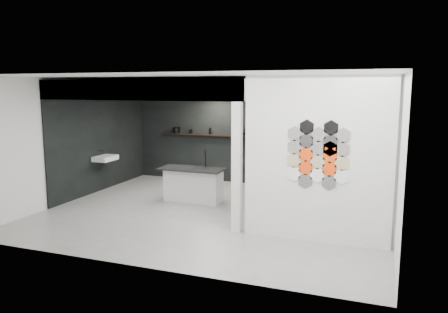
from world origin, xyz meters
TOP-DOWN VIEW (x-y plane):
  - floor at (0.00, 0.00)m, footprint 7.00×6.00m
  - partition_panel at (2.23, -1.00)m, footprint 2.45×0.15m
  - bay_clad_back at (-1.30, 2.97)m, footprint 4.40×0.04m
  - bay_clad_left at (-3.47, 1.00)m, footprint 0.04×4.00m
  - bulkhead at (-1.30, 1.00)m, footprint 4.40×4.00m
  - corner_column at (0.82, -1.00)m, footprint 0.16×0.16m
  - fascia_beam at (-1.30, -0.92)m, footprint 4.40×0.16m
  - wall_basin at (-3.24, 0.80)m, footprint 0.40×0.60m
  - display_shelf at (-1.20, 2.87)m, footprint 3.00×0.15m
  - kitchen_island at (-0.80, 0.69)m, footprint 1.49×0.66m
  - stockpot at (-2.28, 2.87)m, footprint 0.22×0.22m
  - kettle at (-0.25, 2.87)m, footprint 0.21×0.21m
  - glass_bowl at (0.11, 2.87)m, footprint 0.18×0.18m
  - glass_vase at (0.15, 2.87)m, footprint 0.11×0.11m
  - bottle_dark at (-1.25, 2.87)m, footprint 0.07×0.07m
  - utensil_cup at (-1.84, 2.87)m, footprint 0.10×0.10m
  - hex_tile_cluster at (2.26, -1.09)m, footprint 1.04×0.02m

SIDE VIEW (x-z plane):
  - floor at x=0.00m, z-range -0.01..0.00m
  - kitchen_island at x=-0.80m, z-range -0.19..1.00m
  - wall_basin at x=-3.24m, z-range 0.79..0.91m
  - bay_clad_back at x=-1.30m, z-range 0.00..2.35m
  - bay_clad_left at x=-3.47m, z-range 0.00..2.35m
  - corner_column at x=0.82m, z-range 0.00..2.35m
  - display_shelf at x=-1.20m, z-range 1.28..1.32m
  - glass_bowl at x=0.11m, z-range 1.32..1.42m
  - utensil_cup at x=-1.84m, z-range 1.32..1.43m
  - glass_vase at x=0.15m, z-range 1.32..1.45m
  - partition_panel at x=2.23m, z-range 0.00..2.80m
  - stockpot at x=-2.28m, z-range 1.32..1.48m
  - bottle_dark at x=-1.25m, z-range 1.32..1.49m
  - kettle at x=-0.25m, z-range 1.32..1.49m
  - hex_tile_cluster at x=2.26m, z-range 0.92..2.09m
  - bulkhead at x=-1.30m, z-range 2.35..2.75m
  - fascia_beam at x=-1.30m, z-range 2.35..2.75m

